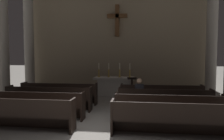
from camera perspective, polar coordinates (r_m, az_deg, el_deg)
ground_plane at (r=6.14m, az=-5.35°, el=-16.70°), size 80.00×80.00×0.00m
pew_left_row_1 at (r=6.79m, az=-24.78°, el=-10.80°), size 3.45×0.50×0.95m
pew_left_row_2 at (r=7.74m, az=-20.39°, el=-8.91°), size 3.45×0.50×0.95m
pew_left_row_3 at (r=8.72m, az=-17.01°, el=-7.41°), size 3.45×0.50×0.95m
pew_left_row_4 at (r=9.73m, az=-14.33°, el=-6.19°), size 3.45×0.50×0.95m
pew_right_row_1 at (r=5.92m, az=17.03°, el=-12.79°), size 3.45×0.50×0.95m
pew_right_row_2 at (r=6.98m, az=15.40°, el=-10.19°), size 3.45×0.50×0.95m
pew_right_row_3 at (r=8.06m, az=14.22°, el=-8.28°), size 3.45×0.50×0.95m
pew_right_row_4 at (r=9.14m, az=13.32°, el=-6.83°), size 3.45×0.50×0.95m
column_left_second at (r=11.47m, az=-28.02°, el=10.59°), size 0.85×0.85×7.35m
column_left_third at (r=13.59m, az=-21.91°, el=9.64°), size 0.85×0.85×7.35m
column_right_third at (r=12.60m, az=25.79°, el=10.01°), size 0.85×0.85×7.35m
altar at (r=11.38m, az=0.61°, el=-4.34°), size 2.20×0.90×1.01m
candlestick_outer_left at (r=11.42m, az=-3.63°, el=-0.65°), size 0.16×0.16×0.77m
candlestick_inner_left at (r=11.33m, az=-0.90°, el=-0.68°), size 0.16×0.16×0.77m
candlestick_inner_right at (r=11.27m, az=2.13°, el=-0.71°), size 0.16×0.16×0.77m
candlestick_outer_right at (r=11.24m, az=4.92°, el=-0.73°), size 0.16×0.16×0.77m
apse_with_cross at (r=13.29m, az=1.54°, el=11.56°), size 11.38×0.48×7.87m
lectern at (r=10.12m, az=5.50°, el=-5.30°), size 0.44×0.36×1.15m
lone_worshipper at (r=7.99m, az=7.51°, el=-6.73°), size 0.32×0.43×1.32m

